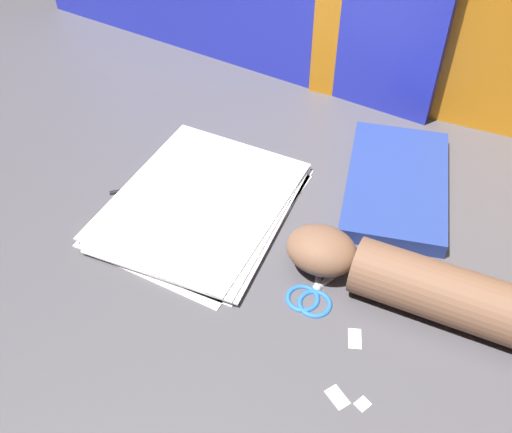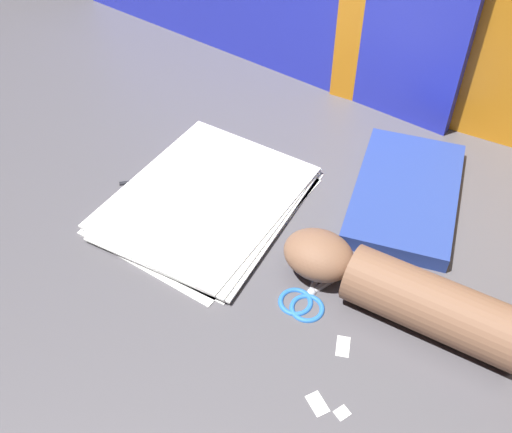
{
  "view_description": "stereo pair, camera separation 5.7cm",
  "coord_description": "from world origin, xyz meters",
  "px_view_note": "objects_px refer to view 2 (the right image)",
  "views": [
    {
      "loc": [
        0.24,
        -0.52,
        0.64
      ],
      "look_at": [
        -0.02,
        -0.0,
        0.06
      ],
      "focal_mm": 42.0,
      "sensor_mm": 36.0,
      "label": 1
    },
    {
      "loc": [
        0.29,
        -0.49,
        0.64
      ],
      "look_at": [
        -0.02,
        -0.0,
        0.06
      ],
      "focal_mm": 42.0,
      "sensor_mm": 36.0,
      "label": 2
    }
  ],
  "objects_px": {
    "paper_stack": "(207,201)",
    "book_closed": "(406,193)",
    "hand_forearm": "(402,291)",
    "scissors": "(312,290)"
  },
  "relations": [
    {
      "from": "paper_stack",
      "to": "book_closed",
      "type": "height_order",
      "value": "book_closed"
    },
    {
      "from": "scissors",
      "to": "hand_forearm",
      "type": "xyz_separation_m",
      "value": [
        0.11,
        0.04,
        0.03
      ]
    },
    {
      "from": "book_closed",
      "to": "hand_forearm",
      "type": "height_order",
      "value": "hand_forearm"
    },
    {
      "from": "hand_forearm",
      "to": "paper_stack",
      "type": "bearing_deg",
      "value": 174.73
    },
    {
      "from": "book_closed",
      "to": "hand_forearm",
      "type": "relative_size",
      "value": 0.91
    },
    {
      "from": "paper_stack",
      "to": "hand_forearm",
      "type": "distance_m",
      "value": 0.33
    },
    {
      "from": "paper_stack",
      "to": "book_closed",
      "type": "distance_m",
      "value": 0.31
    },
    {
      "from": "book_closed",
      "to": "hand_forearm",
      "type": "bearing_deg",
      "value": -70.79
    },
    {
      "from": "book_closed",
      "to": "scissors",
      "type": "distance_m",
      "value": 0.24
    },
    {
      "from": "paper_stack",
      "to": "book_closed",
      "type": "xyz_separation_m",
      "value": [
        0.25,
        0.17,
        0.01
      ]
    }
  ]
}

